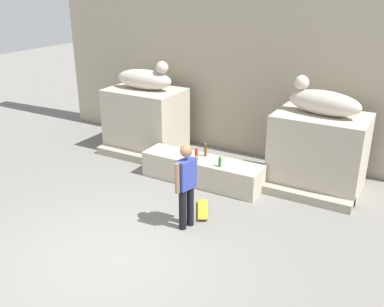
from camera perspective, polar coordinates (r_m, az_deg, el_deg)
ground_plane at (r=7.71m, az=-10.77°, el=-13.01°), size 40.00×40.00×0.00m
facade_wall at (r=11.40m, az=7.82°, el=16.73°), size 11.75×0.60×6.74m
pedestal_left at (r=11.78m, az=-6.12°, el=4.43°), size 1.96×1.38×1.70m
pedestal_right at (r=9.93m, az=16.37°, el=0.26°), size 1.96×1.38×1.70m
statue_reclining_left at (r=11.47m, az=-6.20°, el=9.81°), size 1.63×0.65×0.78m
statue_reclining_right at (r=9.60m, az=16.89°, el=6.61°), size 1.67×0.81×0.78m
ledge_block at (r=9.93m, az=1.28°, el=-2.28°), size 2.85×0.73×0.60m
skater at (r=7.91m, az=-0.76°, el=-3.91°), size 0.29×0.52×1.67m
skateboard at (r=8.79m, az=1.46°, el=-7.39°), size 0.56×0.80×0.08m
bottle_brown at (r=9.90m, az=1.78°, el=0.35°), size 0.06×0.06×0.31m
bottle_red at (r=9.69m, az=0.57°, el=-0.12°), size 0.07×0.07×0.31m
bottle_orange at (r=9.94m, az=-0.63°, el=0.29°), size 0.07×0.07×0.26m
bottle_green at (r=9.38m, az=3.71°, el=-1.13°), size 0.07×0.07×0.26m
stair_step at (r=10.33m, az=2.34°, el=-2.51°), size 6.63×0.50×0.19m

